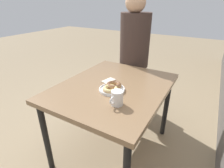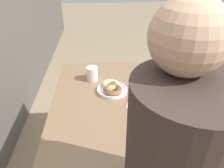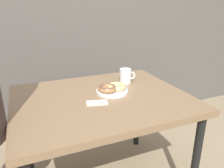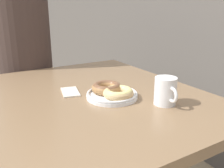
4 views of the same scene
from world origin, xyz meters
name	(u,v)px [view 4 (image 4 of 4)]	position (x,y,z in m)	size (l,w,h in m)	color
dining_table	(94,109)	(0.00, 0.15, 0.66)	(1.10, 0.88, 0.74)	#846647
donut_plate	(112,92)	(0.09, 0.19, 0.77)	(0.23, 0.21, 0.05)	white
coffee_mug	(166,91)	(0.26, 0.33, 0.80)	(0.12, 0.09, 0.11)	white
person_figure	(23,52)	(-0.74, 0.02, 0.82)	(0.39, 0.35, 1.50)	#232838
napkin	(70,92)	(-0.06, 0.07, 0.74)	(0.14, 0.10, 0.01)	beige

